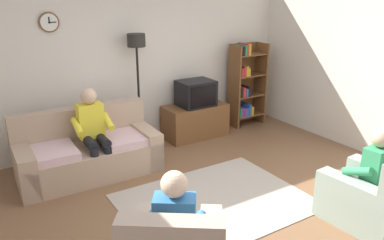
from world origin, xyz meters
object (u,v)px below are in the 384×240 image
Objects in this scene: person_on_couch at (93,128)px; person_in_right_armchair at (368,169)px; tv at (196,93)px; tv_stand at (195,121)px; armchair_near_bookshelf at (371,198)px; floor_lamp at (137,60)px; couch at (88,153)px; bookshelf at (245,85)px; person_in_left_armchair at (176,222)px.

person_on_couch is 1.11× the size of person_in_right_armchair.
tv is 0.48× the size of person_on_couch.
armchair_near_bookshelf is (0.25, -3.27, -0.00)m from tv_stand.
floor_lamp is 1.40m from person_on_couch.
tv is (2.05, 0.43, 0.49)m from couch.
tv is 2.06m from person_on_couch.
tv_stand is at bearing -176.53° from bookshelf.
floor_lamp is at bearing 34.05° from person_on_couch.
floor_lamp is 3.33m from person_in_left_armchair.
couch is at bearing 129.17° from armchair_near_bookshelf.
person_on_couch is at bearing -58.25° from couch.
armchair_near_bookshelf is at bearing -8.10° from person_in_left_armchair.
tv_stand is 3.60m from person_in_left_armchair.
floor_lamp is 3.61m from person_in_right_armchair.
armchair_near_bookshelf is 3.54m from person_on_couch.
bookshelf is (1.16, 0.09, -0.02)m from tv.
person_on_couch is 2.39m from person_in_left_armchair.
tv is (-0.00, -0.02, 0.51)m from tv_stand.
person_in_left_armchair is (-1.04, -3.04, -0.85)m from floor_lamp.
tv is at bearing 15.09° from person_on_couch.
armchair_near_bookshelf is at bearing -85.69° from person_in_right_armchair.
person_in_left_armchair is 1.00× the size of person_in_right_armchair.
tv_stand is 1.54m from floor_lamp.
bookshelf is 1.68× the size of armchair_near_bookshelf.
person_in_right_armchair is at bearing -5.93° from person_in_left_armchair.
floor_lamp reaches higher than person_in_left_armchair.
couch is 0.41m from person_on_couch.
couch is 1.21× the size of bookshelf.
person_in_left_armchair reaches higher than tv_stand.
bookshelf is at bearing -0.76° from floor_lamp.
person_in_right_armchair is at bearing -85.66° from tv.
person_in_right_armchair reaches higher than tv.
person_in_left_armchair is at bearing 174.07° from person_in_right_armchair.
bookshelf is 1.41× the size of person_in_left_armchair.
couch and armchair_near_bookshelf have the same top height.
bookshelf is at bearing 11.33° from person_on_couch.
person_in_right_armchair is (2.22, -2.62, -0.09)m from person_on_couch.
tv is at bearing 94.34° from person_in_right_armchair.
tv_stand is at bearing 94.31° from armchair_near_bookshelf.
bookshelf is (3.21, 0.52, 0.47)m from couch.
person_in_right_armchair reaches higher than couch.
tv_stand is 1.83× the size of tv.
floor_lamp reaches higher than couch.
armchair_near_bookshelf is 2.34m from person_in_left_armchair.
couch is at bearing -167.65° from tv_stand.
tv is 0.38× the size of bookshelf.
floor_lamp is (-1.01, 0.12, 0.65)m from tv.
tv is 1.16m from bookshelf.
armchair_near_bookshelf is 0.84× the size of person_in_left_armchair.
floor_lamp reaches higher than person_on_couch.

